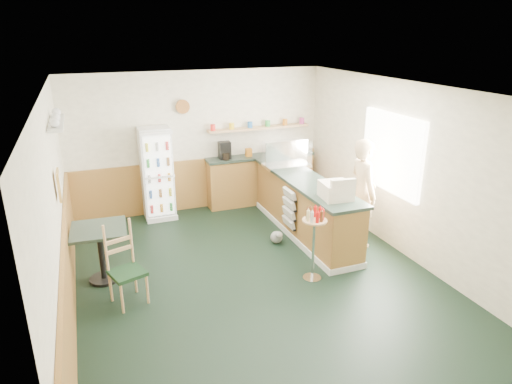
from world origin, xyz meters
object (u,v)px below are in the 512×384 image
cafe_chair (126,261)px  shopkeeper (362,193)px  condiment_stand (314,232)px  display_case (287,155)px  cash_register (336,190)px  cafe_table (100,244)px  drinks_fridge (157,174)px

cafe_chair → shopkeeper: bearing=-13.2°
condiment_stand → display_case: bearing=75.3°
condiment_stand → cash_register: bearing=37.7°
condiment_stand → cafe_table: size_ratio=1.32×
drinks_fridge → condiment_stand: drinks_fridge is taller
condiment_stand → drinks_fridge: bearing=118.1°
cafe_table → cafe_chair: size_ratio=0.74×
cash_register → shopkeeper: shopkeeper is taller
shopkeeper → cash_register: bearing=120.8°
drinks_fridge → cash_register: 3.48m
cash_register → cafe_chair: 3.17m
condiment_stand → cafe_chair: (-2.54, 0.41, -0.16)m
cash_register → shopkeeper: size_ratio=0.25×
display_case → cash_register: bearing=-90.0°
display_case → cash_register: (0.00, -1.77, -0.11)m
cash_register → cafe_table: bearing=176.3°
shopkeeper → cafe_table: size_ratio=2.20×
cafe_chair → cafe_table: bearing=95.7°
cafe_chair → condiment_stand: bearing=-27.8°
condiment_stand → shopkeeper: bearing=31.0°
drinks_fridge → display_case: 2.44m
drinks_fridge → display_case: size_ratio=2.07×
condiment_stand → cafe_table: bearing=159.9°
shopkeeper → condiment_stand: size_ratio=1.66×
cash_register → condiment_stand: bearing=-136.3°
display_case → cash_register: 1.77m
display_case → condiment_stand: (-0.58, -2.22, -0.51)m
condiment_stand → cafe_chair: cafe_chair is taller
cafe_chair → cash_register: bearing=-17.9°
cash_register → shopkeeper: (0.70, 0.32, -0.23)m
shopkeeper → cafe_chair: 3.85m
cafe_table → cafe_chair: (0.28, -0.62, -0.00)m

